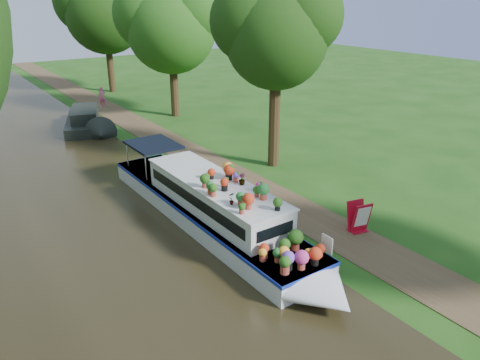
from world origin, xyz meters
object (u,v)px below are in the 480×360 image
sandwich_board (359,218)px  pedestrian_pink (102,97)px  second_boat (85,120)px  plant_boat (216,207)px

sandwich_board → pedestrian_pink: bearing=103.8°
second_boat → sandwich_board: size_ratio=6.37×
second_boat → sandwich_board: 20.01m
second_boat → plant_boat: bearing=-71.7°
sandwich_board → pedestrian_pink: size_ratio=0.76×
plant_boat → sandwich_board: bearing=-37.6°
pedestrian_pink → second_boat: bearing=-111.4°
plant_boat → pedestrian_pink: bearing=81.0°
second_boat → pedestrian_pink: bearing=80.0°
plant_boat → pedestrian_pink: 22.07m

